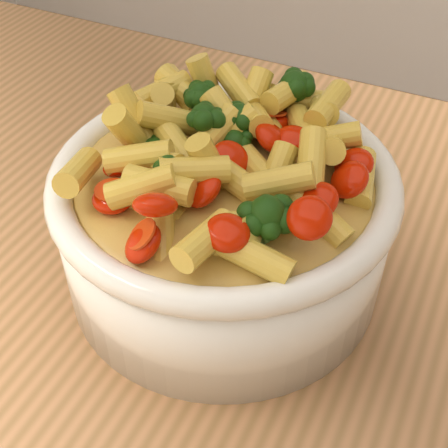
% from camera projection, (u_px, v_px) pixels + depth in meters
% --- Properties ---
extents(table, '(1.20, 0.80, 0.90)m').
position_uv_depth(table, '(137.00, 391.00, 0.53)').
color(table, '#AE764A').
rests_on(table, ground).
extents(serving_bowl, '(0.24, 0.24, 0.10)m').
position_uv_depth(serving_bowl, '(224.00, 223.00, 0.45)').
color(serving_bowl, white).
rests_on(serving_bowl, table).
extents(pasta_salad, '(0.19, 0.19, 0.04)m').
position_uv_depth(pasta_salad, '(224.00, 150.00, 0.41)').
color(pasta_salad, '#FFD150').
rests_on(pasta_salad, serving_bowl).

